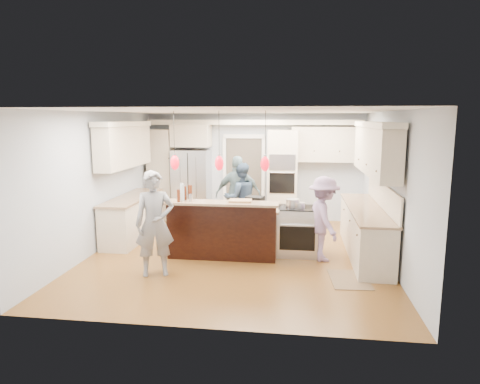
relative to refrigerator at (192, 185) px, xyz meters
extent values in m
plane|color=brown|center=(1.55, -2.64, -0.90)|extent=(6.00, 6.00, 0.00)
cube|color=#B2BCC6|center=(1.55, 0.36, 0.45)|extent=(5.50, 0.04, 2.70)
cube|color=#B2BCC6|center=(1.55, -5.64, 0.45)|extent=(5.50, 0.04, 2.70)
cube|color=#B2BCC6|center=(-1.20, -2.64, 0.45)|extent=(0.04, 6.00, 2.70)
cube|color=#B2BCC6|center=(4.30, -2.64, 0.45)|extent=(0.04, 6.00, 2.70)
cube|color=white|center=(1.55, -2.64, 1.80)|extent=(5.50, 6.00, 0.04)
cube|color=#B7B7BC|center=(0.00, 0.00, 0.00)|extent=(0.90, 0.70, 1.80)
cube|color=beige|center=(2.30, 0.03, 0.25)|extent=(0.72, 0.64, 2.30)
cube|color=black|center=(2.30, -0.30, 0.65)|extent=(0.60, 0.02, 0.35)
cube|color=black|center=(2.30, -0.30, 0.15)|extent=(0.60, 0.02, 0.50)
cylinder|color=#B7B7BC|center=(2.30, -0.33, 0.40)|extent=(0.55, 0.02, 0.02)
cube|color=beige|center=(-0.80, 0.06, 0.25)|extent=(0.60, 0.58, 2.30)
cube|color=beige|center=(0.00, 0.06, 1.25)|extent=(0.95, 0.58, 0.55)
cube|color=beige|center=(3.35, 0.18, 1.05)|extent=(1.70, 0.35, 0.85)
cube|color=beige|center=(1.55, 0.16, 1.58)|extent=(5.30, 0.38, 0.12)
cube|color=#4C443A|center=(1.30, 0.35, 0.15)|extent=(0.90, 0.06, 2.10)
cube|color=white|center=(1.30, 0.31, 1.23)|extent=(1.04, 0.06, 0.10)
cube|color=beige|center=(3.95, -2.34, -0.46)|extent=(0.60, 3.00, 0.88)
cube|color=tan|center=(3.95, -2.34, 0.00)|extent=(0.64, 3.05, 0.04)
cube|color=beige|center=(4.07, -2.34, 1.08)|extent=(0.35, 3.00, 0.85)
cube|color=beige|center=(4.06, -2.34, 1.56)|extent=(0.37, 3.10, 0.10)
cube|color=beige|center=(-0.85, -1.84, -0.46)|extent=(0.60, 2.20, 0.88)
cube|color=tan|center=(-0.85, -1.84, 0.00)|extent=(0.64, 2.25, 0.04)
cube|color=beige|center=(-0.97, -1.84, 1.08)|extent=(0.35, 2.20, 0.85)
cube|color=beige|center=(-0.96, -1.84, 1.56)|extent=(0.37, 2.30, 0.10)
cube|color=black|center=(1.30, -2.49, -0.46)|extent=(2.00, 1.00, 0.88)
cube|color=tan|center=(1.30, -2.49, 0.00)|extent=(2.10, 1.10, 0.04)
cube|color=black|center=(1.30, -3.05, -0.36)|extent=(2.00, 0.12, 1.08)
cube|color=tan|center=(1.30, -3.19, 0.20)|extent=(2.10, 0.42, 0.04)
cube|color=black|center=(1.85, -2.41, 0.10)|extent=(0.37, 0.33, 0.17)
cube|color=#B7B7BC|center=(2.68, -2.49, -0.45)|extent=(0.76, 0.66, 0.90)
cube|color=black|center=(2.68, -2.83, -0.50)|extent=(0.65, 0.01, 0.45)
cube|color=black|center=(2.68, -2.49, 0.01)|extent=(0.72, 0.59, 0.02)
cube|color=black|center=(3.09, -2.49, -0.46)|extent=(0.06, 0.71, 0.88)
cylinder|color=black|center=(0.50, -3.15, 1.43)|extent=(0.01, 0.01, 0.75)
ellipsoid|color=red|center=(0.50, -3.15, 0.90)|extent=(0.15, 0.15, 0.26)
cylinder|color=black|center=(1.30, -3.15, 1.43)|extent=(0.01, 0.01, 0.75)
ellipsoid|color=red|center=(1.30, -3.15, 0.90)|extent=(0.15, 0.15, 0.26)
cylinder|color=black|center=(2.10, -3.15, 1.43)|extent=(0.01, 0.01, 0.75)
ellipsoid|color=red|center=(2.10, -3.15, 0.90)|extent=(0.15, 0.15, 0.26)
imported|color=gray|center=(0.36, -3.90, -0.03)|extent=(0.74, 0.61, 1.74)
imported|color=#30445E|center=(1.40, -1.08, -0.10)|extent=(0.95, 0.85, 1.60)
imported|color=slate|center=(1.34, -1.04, -0.03)|extent=(1.07, 0.55, 1.75)
imported|color=#93759D|center=(3.15, -2.77, -0.13)|extent=(0.83, 1.12, 1.55)
cube|color=#826547|center=(3.53, -3.73, -0.89)|extent=(0.66, 0.92, 0.01)
cylinder|color=silver|center=(0.64, -3.19, 0.38)|extent=(0.09, 0.09, 0.31)
cylinder|color=#4F1F0E|center=(0.75, -3.08, 0.36)|extent=(0.09, 0.09, 0.27)
cylinder|color=#4F1F0E|center=(0.59, -3.28, 0.33)|extent=(0.06, 0.06, 0.22)
cylinder|color=#4F1F0E|center=(0.65, -3.08, 0.34)|extent=(0.08, 0.08, 0.25)
cylinder|color=#B7B7BC|center=(0.79, -3.21, 0.29)|extent=(0.09, 0.09, 0.13)
cube|color=tan|center=(1.67, -3.11, 0.24)|extent=(0.41, 0.30, 0.03)
cylinder|color=#B7B7BC|center=(2.58, -2.48, 0.10)|extent=(0.26, 0.26, 0.15)
cylinder|color=#B7B7BC|center=(2.71, -2.55, 0.07)|extent=(0.21, 0.21, 0.11)
camera|label=1|loc=(2.64, -10.47, 1.66)|focal=32.00mm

